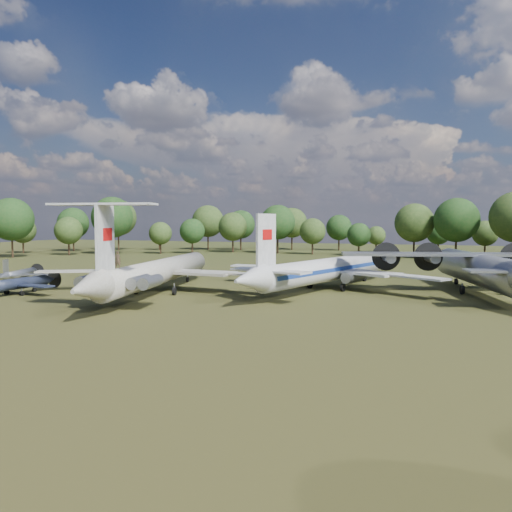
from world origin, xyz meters
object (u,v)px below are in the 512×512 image
(tu104_jet, at_px, (330,274))
(small_prop_west, at_px, (16,287))
(person_on_il62, at_px, (118,260))
(an12_transport, at_px, (480,274))
(il62_airliner, at_px, (160,276))
(small_prop_northwest, at_px, (20,276))

(tu104_jet, height_order, small_prop_west, tu104_jet)
(small_prop_west, bearing_deg, person_on_il62, -9.34)
(an12_transport, bearing_deg, il62_airliner, -175.66)
(tu104_jet, distance_m, person_on_il62, 29.66)
(small_prop_northwest, distance_m, person_on_il62, 32.42)
(il62_airliner, distance_m, an12_transport, 41.82)
(il62_airliner, relative_size, person_on_il62, 24.13)
(tu104_jet, bearing_deg, small_prop_northwest, -152.55)
(il62_airliner, bearing_deg, tu104_jet, 18.83)
(small_prop_west, xyz_separation_m, person_on_il62, (18.57, -4.48, 4.25))
(an12_transport, bearing_deg, small_prop_west, -173.89)
(il62_airliner, relative_size, small_prop_northwest, 3.43)
(an12_transport, distance_m, small_prop_west, 59.96)
(small_prop_west, relative_size, person_on_il62, 7.82)
(small_prop_west, distance_m, person_on_il62, 19.57)
(tu104_jet, relative_size, small_prop_northwest, 3.33)
(tu104_jet, relative_size, person_on_il62, 23.41)
(tu104_jet, distance_m, small_prop_west, 41.32)
(small_prop_west, xyz_separation_m, small_prop_northwest, (-9.82, 10.56, -0.11))
(small_prop_northwest, bearing_deg, small_prop_west, -65.69)
(il62_airliner, distance_m, person_on_il62, 12.68)
(an12_transport, xyz_separation_m, small_prop_northwest, (-65.87, -10.67, -1.64))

